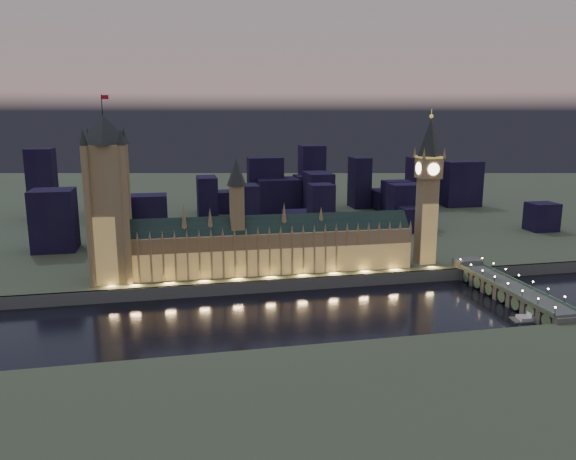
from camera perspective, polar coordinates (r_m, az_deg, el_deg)
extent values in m
plane|color=black|center=(334.01, 1.10, -8.36)|extent=(2000.00, 2000.00, 0.00)
cube|color=#464B30|center=(835.74, -6.90, 4.18)|extent=(2000.00, 960.00, 8.00)
cube|color=#4B504D|center=(370.62, -0.31, -5.62)|extent=(2000.00, 2.50, 8.00)
cube|color=olive|center=(384.11, -2.15, -2.21)|extent=(200.28, 22.98, 28.00)
cube|color=tan|center=(375.61, -1.88, -3.32)|extent=(200.00, 0.50, 18.00)
cube|color=black|center=(380.31, -2.17, 0.28)|extent=(200.22, 19.25, 16.26)
cube|color=olive|center=(375.12, -5.20, 2.09)|extent=(9.00, 9.00, 32.00)
cone|color=#242626|center=(371.67, -5.27, 5.89)|extent=(13.00, 13.00, 18.00)
cube|color=olive|center=(370.73, -17.31, -3.28)|extent=(1.20, 1.20, 28.00)
cone|color=olive|center=(367.37, -17.46, -0.69)|extent=(2.00, 2.00, 6.00)
cube|color=olive|center=(370.02, -16.12, -3.23)|extent=(1.20, 1.20, 28.00)
cone|color=olive|center=(366.66, -16.27, -0.64)|extent=(2.00, 2.00, 6.00)
cube|color=olive|center=(369.48, -14.93, -3.19)|extent=(1.20, 1.20, 28.00)
cone|color=olive|center=(366.11, -15.07, -0.59)|extent=(2.00, 2.00, 6.00)
cube|color=olive|center=(369.09, -13.74, -3.14)|extent=(1.20, 1.20, 28.00)
cone|color=olive|center=(365.71, -13.87, -0.54)|extent=(2.00, 2.00, 6.00)
cube|color=olive|center=(368.86, -12.54, -3.09)|extent=(1.20, 1.20, 28.00)
cone|color=olive|center=(365.48, -12.66, -0.49)|extent=(2.00, 2.00, 6.00)
cube|color=olive|center=(368.79, -11.35, -3.04)|extent=(1.20, 1.20, 28.00)
cone|color=olive|center=(365.42, -11.46, -0.44)|extent=(2.00, 2.00, 6.00)
cube|color=olive|center=(368.88, -10.15, -2.99)|extent=(1.20, 1.20, 28.00)
cone|color=olive|center=(365.51, -10.25, -0.39)|extent=(2.00, 2.00, 6.00)
cube|color=olive|center=(369.14, -8.96, -2.94)|extent=(1.20, 1.20, 28.00)
cone|color=olive|center=(365.76, -9.05, -0.34)|extent=(2.00, 2.00, 6.00)
cube|color=olive|center=(369.55, -7.77, -2.88)|extent=(1.20, 1.20, 28.00)
cone|color=olive|center=(366.18, -7.85, -0.29)|extent=(2.00, 2.00, 6.00)
cube|color=olive|center=(370.12, -6.58, -2.83)|extent=(1.20, 1.20, 28.00)
cone|color=olive|center=(366.76, -6.65, -0.23)|extent=(2.00, 2.00, 6.00)
cube|color=olive|center=(370.85, -5.39, -2.77)|extent=(1.20, 1.20, 28.00)
cone|color=olive|center=(367.50, -5.46, -0.18)|extent=(2.00, 2.00, 6.00)
cube|color=olive|center=(371.74, -4.22, -2.71)|extent=(1.20, 1.20, 28.00)
cone|color=olive|center=(368.39, -4.27, -0.13)|extent=(2.00, 2.00, 6.00)
cube|color=olive|center=(372.79, -3.04, -2.66)|extent=(1.20, 1.20, 28.00)
cone|color=olive|center=(369.45, -3.09, -0.08)|extent=(2.00, 2.00, 6.00)
cube|color=olive|center=(373.99, -1.88, -2.60)|extent=(1.20, 1.20, 28.00)
cone|color=olive|center=(370.66, -1.91, -0.03)|extent=(2.00, 2.00, 6.00)
cube|color=olive|center=(375.34, -0.72, -2.54)|extent=(1.20, 1.20, 28.00)
cone|color=olive|center=(372.03, -0.74, 0.02)|extent=(2.00, 2.00, 6.00)
cube|color=olive|center=(376.85, 0.43, -2.48)|extent=(1.20, 1.20, 28.00)
cone|color=olive|center=(373.55, 0.41, 0.07)|extent=(2.00, 2.00, 6.00)
cube|color=olive|center=(378.51, 1.57, -2.42)|extent=(1.20, 1.20, 28.00)
cone|color=olive|center=(375.22, 1.56, 0.12)|extent=(2.00, 2.00, 6.00)
cube|color=olive|center=(380.31, 2.70, -2.36)|extent=(1.20, 1.20, 28.00)
cone|color=olive|center=(377.04, 2.70, 0.17)|extent=(2.00, 2.00, 6.00)
cube|color=olive|center=(382.26, 3.81, -2.30)|extent=(1.20, 1.20, 28.00)
cone|color=olive|center=(379.01, 3.83, 0.22)|extent=(2.00, 2.00, 6.00)
cube|color=olive|center=(384.36, 4.92, -2.23)|extent=(1.20, 1.20, 28.00)
cone|color=olive|center=(381.12, 4.94, 0.27)|extent=(2.00, 2.00, 6.00)
cube|color=olive|center=(386.60, 6.01, -2.17)|extent=(1.20, 1.20, 28.00)
cone|color=olive|center=(383.38, 6.04, 0.31)|extent=(2.00, 2.00, 6.00)
cube|color=olive|center=(388.97, 7.09, -2.11)|extent=(1.20, 1.20, 28.00)
cone|color=olive|center=(385.77, 7.13, 0.36)|extent=(2.00, 2.00, 6.00)
cube|color=olive|center=(391.49, 8.16, -2.05)|extent=(1.20, 1.20, 28.00)
cone|color=olive|center=(388.31, 8.20, 0.41)|extent=(2.00, 2.00, 6.00)
cube|color=olive|center=(394.14, 9.21, -1.99)|extent=(1.20, 1.20, 28.00)
cone|color=olive|center=(390.98, 9.26, 0.45)|extent=(2.00, 2.00, 6.00)
cube|color=olive|center=(396.91, 10.25, -1.93)|extent=(1.20, 1.20, 28.00)
cone|color=olive|center=(393.78, 10.31, 0.49)|extent=(2.00, 2.00, 6.00)
cube|color=olive|center=(399.82, 11.27, -1.87)|extent=(1.20, 1.20, 28.00)
cone|color=olive|center=(396.71, 11.34, 0.54)|extent=(2.00, 2.00, 6.00)
cube|color=olive|center=(402.86, 12.28, -1.81)|extent=(1.20, 1.20, 28.00)
cone|color=olive|center=(399.77, 12.35, 0.58)|extent=(2.00, 2.00, 6.00)
cone|color=olive|center=(373.34, -10.54, 1.42)|extent=(4.40, 4.40, 18.00)
cone|color=olive|center=(374.41, -7.92, 1.23)|extent=(4.40, 4.40, 14.00)
cone|color=olive|center=(380.74, -0.40, 1.68)|extent=(4.40, 4.40, 16.00)
cone|color=olive|center=(387.00, 3.38, 1.52)|extent=(4.40, 4.40, 12.00)
cube|color=olive|center=(374.84, -17.71, 1.56)|extent=(23.92, 23.92, 88.00)
cube|color=tan|center=(368.39, -17.66, -2.11)|extent=(22.00, 0.50, 44.00)
cone|color=#242626|center=(369.50, -18.24, 9.67)|extent=(31.68, 31.68, 18.00)
cylinder|color=black|center=(369.36, -18.39, 11.99)|extent=(0.50, 0.50, 12.00)
cube|color=red|center=(369.21, -18.09, 12.71)|extent=(4.00, 0.15, 2.50)
cylinder|color=olive|center=(365.44, -19.59, 1.18)|extent=(4.40, 4.40, 88.00)
cone|color=#242626|center=(360.10, -20.14, 8.86)|extent=(5.20, 5.20, 10.00)
cylinder|color=olive|center=(386.91, -19.17, 1.78)|extent=(4.40, 4.40, 88.00)
cone|color=#242626|center=(381.87, -19.68, 9.03)|extent=(5.20, 5.20, 10.00)
cylinder|color=olive|center=(363.04, -16.15, 1.34)|extent=(4.40, 4.40, 88.00)
cone|color=#242626|center=(357.67, -16.61, 9.07)|extent=(5.20, 5.20, 10.00)
cylinder|color=olive|center=(384.65, -15.93, 1.93)|extent=(4.40, 4.40, 88.00)
cone|color=#242626|center=(379.59, -16.35, 9.23)|extent=(5.20, 5.20, 10.00)
cube|color=olive|center=(415.48, 13.84, 0.91)|extent=(12.20, 12.20, 61.64)
cube|color=tan|center=(411.76, 14.15, -0.46)|extent=(12.00, 0.50, 44.00)
cube|color=olive|center=(410.12, 14.11, 6.12)|extent=(15.00, 15.00, 14.27)
cube|color=#F2C64C|center=(409.46, 14.16, 7.20)|extent=(15.75, 15.75, 1.20)
cone|color=#242626|center=(408.64, 14.26, 9.10)|extent=(18.00, 18.00, 26.00)
sphere|color=#F2C64C|center=(408.26, 14.36, 11.13)|extent=(2.80, 2.80, 2.80)
cylinder|color=#F2C64C|center=(408.24, 14.38, 11.48)|extent=(0.40, 0.40, 5.00)
cylinder|color=#FFF2BF|center=(403.20, 14.58, 6.00)|extent=(8.40, 0.50, 8.40)
cylinder|color=#FFF2BF|center=(417.08, 13.64, 6.24)|extent=(8.40, 0.50, 8.40)
cylinder|color=#FFF2BF|center=(406.81, 13.12, 6.12)|extent=(0.50, 8.40, 8.40)
cylinder|color=#FFF2BF|center=(413.55, 15.08, 6.12)|extent=(0.50, 8.40, 8.40)
cone|color=olive|center=(399.23, 13.68, 7.60)|extent=(2.60, 2.60, 8.00)
cone|color=olive|center=(412.79, 12.78, 7.77)|extent=(2.60, 2.60, 8.00)
cone|color=olive|center=(405.87, 15.61, 7.56)|extent=(2.60, 2.60, 8.00)
cone|color=olive|center=(419.22, 14.67, 7.74)|extent=(2.60, 2.60, 8.00)
cube|color=#4B504D|center=(374.06, 21.88, -5.47)|extent=(17.54, 100.00, 1.60)
cube|color=#415940|center=(369.17, 20.81, -5.38)|extent=(0.80, 100.00, 1.60)
cube|color=#415940|center=(378.29, 22.96, -5.14)|extent=(0.80, 100.00, 1.60)
cube|color=#4B504D|center=(419.03, 17.75, -3.45)|extent=(17.54, 12.00, 9.50)
cube|color=#4B504D|center=(337.68, 26.51, -8.66)|extent=(15.79, 4.00, 9.50)
cylinder|color=black|center=(329.99, 25.49, -7.49)|extent=(0.30, 0.30, 4.40)
sphere|color=#FFD88C|center=(329.28, 25.53, -7.11)|extent=(1.00, 1.00, 1.00)
cube|color=#4B504D|center=(348.19, 25.06, -7.91)|extent=(15.79, 4.00, 9.50)
cylinder|color=black|center=(340.74, 24.05, -6.76)|extent=(0.30, 0.30, 4.40)
sphere|color=#FFD88C|center=(340.05, 24.08, -6.39)|extent=(1.00, 1.00, 1.00)
cylinder|color=black|center=(350.60, 26.28, -6.45)|extent=(0.30, 0.30, 4.40)
sphere|color=#FFD88C|center=(349.93, 26.32, -6.09)|extent=(1.00, 1.00, 1.00)
cube|color=#4B504D|center=(358.96, 23.70, -7.20)|extent=(15.79, 4.00, 9.50)
cylinder|color=black|center=(351.74, 22.70, -6.07)|extent=(0.30, 0.30, 4.40)
sphere|color=#FFD88C|center=(351.07, 22.73, -5.71)|extent=(1.00, 1.00, 1.00)
cylinder|color=black|center=(361.30, 24.90, -5.80)|extent=(0.30, 0.30, 4.40)
sphere|color=#FFD88C|center=(360.65, 24.93, -5.45)|extent=(1.00, 1.00, 1.00)
cube|color=#4B504D|center=(369.97, 22.43, -6.54)|extent=(15.79, 4.00, 9.50)
cylinder|color=black|center=(362.97, 21.43, -5.42)|extent=(0.30, 0.30, 4.40)
sphere|color=#FFD88C|center=(362.32, 21.46, -5.08)|extent=(1.00, 1.00, 1.00)
cylinder|color=black|center=(372.24, 23.60, -5.18)|extent=(0.30, 0.30, 4.40)
sphere|color=#FFD88C|center=(371.61, 23.63, -4.84)|extent=(1.00, 1.00, 1.00)
cube|color=#4B504D|center=(381.20, 21.23, -5.90)|extent=(15.79, 4.00, 9.50)
cylinder|color=black|center=(374.41, 20.25, -4.81)|extent=(0.30, 0.30, 4.40)
sphere|color=#FFD88C|center=(373.78, 20.27, -4.47)|extent=(1.00, 1.00, 1.00)
cylinder|color=black|center=(383.40, 22.38, -4.59)|extent=(0.30, 0.30, 4.40)
sphere|color=#FFD88C|center=(382.79, 22.40, -4.26)|extent=(1.00, 1.00, 1.00)
cube|color=#4B504D|center=(392.63, 20.10, -5.31)|extent=(15.79, 4.00, 9.50)
cylinder|color=black|center=(386.04, 19.13, -4.23)|extent=(0.30, 0.30, 4.40)
sphere|color=#FFD88C|center=(385.43, 19.16, -3.91)|extent=(1.00, 1.00, 1.00)
cylinder|color=black|center=(394.77, 21.22, -4.04)|extent=(0.30, 0.30, 4.40)
sphere|color=#FFD88C|center=(394.17, 21.25, -3.72)|extent=(1.00, 1.00, 1.00)
cube|color=#4B504D|center=(404.24, 19.04, -4.74)|extent=(15.79, 4.00, 9.50)
cylinder|color=black|center=(397.84, 18.09, -3.69)|extent=(0.30, 0.30, 4.40)
sphere|color=#FFD88C|center=(397.25, 18.11, -3.37)|extent=(1.00, 1.00, 1.00)
cylinder|color=black|center=(406.32, 20.14, -3.51)|extent=(0.30, 0.30, 4.40)
sphere|color=#FFD88C|center=(405.74, 20.16, -3.20)|extent=(1.00, 1.00, 1.00)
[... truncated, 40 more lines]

